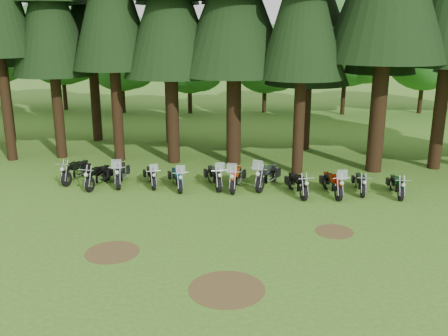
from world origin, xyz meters
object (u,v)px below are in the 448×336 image
Objects in this scene: motorcycle_3 at (151,177)px; motorcycle_8 at (297,185)px; motorcycle_9 at (333,184)px; motorcycle_0 at (76,171)px; motorcycle_4 at (177,179)px; motorcycle_5 at (214,177)px; motorcycle_11 at (397,186)px; motorcycle_6 at (236,178)px; motorcycle_7 at (267,176)px; motorcycle_2 at (121,174)px; motorcycle_10 at (360,184)px; motorcycle_1 at (98,177)px.

motorcycle_3 is 6.77m from motorcycle_8.
motorcycle_0 is at bearing 162.78° from motorcycle_9.
motorcycle_4 is 0.95× the size of motorcycle_5.
motorcycle_8 is 1.06× the size of motorcycle_11.
motorcycle_4 is 2.70m from motorcycle_6.
motorcycle_7 is (1.40, 0.34, 0.02)m from motorcycle_6.
motorcycle_5 is at bearing 176.91° from motorcycle_6.
motorcycle_10 is at bearing -10.48° from motorcycle_2.
motorcycle_2 reaches higher than motorcycle_5.
motorcycle_5 is (5.38, 0.47, 0.01)m from motorcycle_1.
motorcycle_2 reaches higher than motorcycle_0.
motorcycle_1 is 1.05× the size of motorcycle_8.
motorcycle_1 is 0.98× the size of motorcycle_9.
motorcycle_5 is 1.02m from motorcycle_6.
motorcycle_1 is 3.70m from motorcycle_4.
motorcycle_0 is 1.14× the size of motorcycle_11.
motorcycle_0 is 0.97× the size of motorcycle_6.
motorcycle_11 is at bearing 8.73° from motorcycle_1.
motorcycle_1 is 13.50m from motorcycle_11.
motorcycle_4 reaches higher than motorcycle_0.
motorcycle_8 is 1.08× the size of motorcycle_10.
motorcycle_0 is at bearing 153.29° from motorcycle_3.
motorcycle_6 is at bearing -22.56° from motorcycle_3.
motorcycle_1 is 7.81m from motorcycle_7.
motorcycle_8 is 0.93× the size of motorcycle_9.
motorcycle_11 is at bearing -8.51° from motorcycle_9.
motorcycle_9 is 1.16× the size of motorcycle_10.
motorcycle_3 is at bearing 17.18° from motorcycle_1.
motorcycle_1 is 1.13× the size of motorcycle_3.
motorcycle_0 is 7.75m from motorcycle_6.
motorcycle_1 is 1.02m from motorcycle_2.
motorcycle_9 is (10.69, -0.12, 0.02)m from motorcycle_1.
motorcycle_8 is (8.23, -0.69, -0.04)m from motorcycle_2.
motorcycle_11 is (11.09, -0.27, -0.01)m from motorcycle_3.
motorcycle_6 is at bearing 160.68° from motorcycle_9.
motorcycle_7 is (6.86, 0.25, 0.02)m from motorcycle_2.
motorcycle_2 is at bearing -176.10° from motorcycle_6.
motorcycle_10 is (4.19, -0.32, -0.11)m from motorcycle_7.
motorcycle_2 is 1.21× the size of motorcycle_10.
motorcycle_4 is at bearing -152.03° from motorcycle_7.
motorcycle_5 is at bearing 7.92° from motorcycle_0.
motorcycle_5 is (1.68, 0.39, 0.02)m from motorcycle_4.
motorcycle_9 reaches higher than motorcycle_5.
motorcycle_1 is 0.94× the size of motorcycle_2.
motorcycle_5 is (4.45, 0.05, -0.02)m from motorcycle_2.
motorcycle_5 is 6.60m from motorcycle_10.
motorcycle_6 is at bearing 11.21° from motorcycle_1.
motorcycle_4 is 1.72m from motorcycle_5.
motorcycle_5 reaches higher than motorcycle_10.
motorcycle_6 is 4.33m from motorcycle_9.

